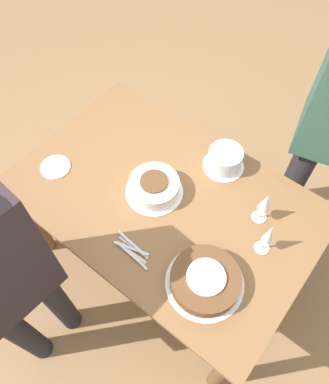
# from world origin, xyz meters

# --- Properties ---
(ground_plane) EXTENTS (12.00, 12.00, 0.00)m
(ground_plane) POSITION_xyz_m (0.00, 0.00, 0.00)
(ground_plane) COLOR #8E6B47
(dining_table) EXTENTS (1.47, 0.96, 0.77)m
(dining_table) POSITION_xyz_m (0.00, 0.00, 0.66)
(dining_table) COLOR brown
(dining_table) RESTS_ON ground_plane
(cake_center_white) EXTENTS (0.28, 0.28, 0.10)m
(cake_center_white) POSITION_xyz_m (-0.06, -0.01, 0.81)
(cake_center_white) COLOR white
(cake_center_white) RESTS_ON dining_table
(cake_front_chocolate) EXTENTS (0.34, 0.34, 0.08)m
(cake_front_chocolate) POSITION_xyz_m (0.40, -0.23, 0.81)
(cake_front_chocolate) COLOR white
(cake_front_chocolate) RESTS_ON dining_table
(cake_back_decorated) EXTENTS (0.21, 0.21, 0.11)m
(cake_back_decorated) POSITION_xyz_m (0.12, 0.34, 0.83)
(cake_back_decorated) COLOR white
(cake_back_decorated) RESTS_ON dining_table
(wine_glass_near) EXTENTS (0.07, 0.07, 0.19)m
(wine_glass_near) POSITION_xyz_m (0.42, 0.19, 0.90)
(wine_glass_near) COLOR silver
(wine_glass_near) RESTS_ON dining_table
(wine_glass_far) EXTENTS (0.07, 0.07, 0.21)m
(wine_glass_far) POSITION_xyz_m (0.51, 0.06, 0.90)
(wine_glass_far) COLOR silver
(wine_glass_far) RESTS_ON dining_table
(dessert_plate_left) EXTENTS (0.16, 0.16, 0.01)m
(dessert_plate_left) POSITION_xyz_m (-0.55, -0.20, 0.77)
(dessert_plate_left) COLOR white
(dessert_plate_left) RESTS_ON dining_table
(fork_pile) EXTENTS (0.22, 0.07, 0.02)m
(fork_pile) POSITION_xyz_m (0.06, -0.31, 0.78)
(fork_pile) COLOR silver
(fork_pile) RESTS_ON dining_table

